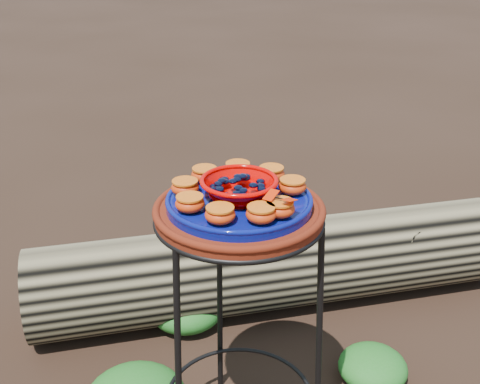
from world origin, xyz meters
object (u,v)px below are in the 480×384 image
object	(u,v)px
terracotta_saucer	(239,213)
driftwood_log	(273,265)
red_bowl	(239,189)
cobalt_plate	(239,202)
plant_stand	(239,338)

from	to	relation	value
terracotta_saucer	driftwood_log	xyz separation A→B (m)	(0.30, 0.60, -0.55)
terracotta_saucer	red_bowl	size ratio (longest dim) A/B	2.33
red_bowl	terracotta_saucer	bearing A→B (deg)	0.00
cobalt_plate	red_bowl	size ratio (longest dim) A/B	2.00
terracotta_saucer	driftwood_log	size ratio (longest dim) A/B	0.23
terracotta_saucer	cobalt_plate	xyz separation A→B (m)	(0.00, 0.00, 0.03)
cobalt_plate	terracotta_saucer	bearing A→B (deg)	0.00
terracotta_saucer	cobalt_plate	distance (m)	0.03
plant_stand	red_bowl	bearing A→B (deg)	0.00
plant_stand	driftwood_log	distance (m)	0.70
terracotta_saucer	red_bowl	bearing A→B (deg)	0.00
driftwood_log	red_bowl	bearing A→B (deg)	-116.63
red_bowl	driftwood_log	distance (m)	0.91
plant_stand	driftwood_log	world-z (taller)	plant_stand
terracotta_saucer	driftwood_log	world-z (taller)	terracotta_saucer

